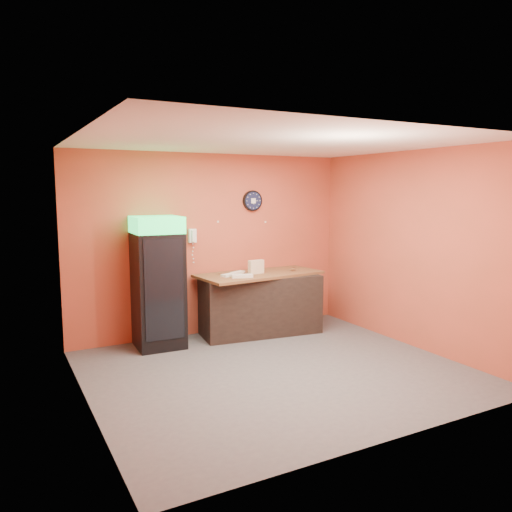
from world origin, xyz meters
TOP-DOWN VIEW (x-y plane):
  - floor at (0.00, 0.00)m, footprint 4.50×4.50m
  - back_wall at (0.00, 2.00)m, footprint 4.50×0.02m
  - left_wall at (-2.25, 0.00)m, footprint 0.02×4.00m
  - right_wall at (2.25, 0.00)m, footprint 0.02×4.00m
  - ceiling at (0.00, 0.00)m, footprint 4.50×4.00m
  - beverage_cooler at (-0.99, 1.61)m, footprint 0.68×0.70m
  - prep_counter at (0.62, 1.59)m, footprint 1.92×1.03m
  - wall_clock at (0.70, 1.97)m, footprint 0.33×0.06m
  - wall_phone at (-0.35, 1.95)m, footprint 0.11×0.10m
  - butcher_paper at (0.62, 1.59)m, footprint 2.01×1.07m
  - sub_roll_stack at (0.54, 1.55)m, footprint 0.25×0.11m
  - wrapped_sandwich_left at (0.07, 1.54)m, footprint 0.28×0.20m
  - wrapped_sandwich_mid at (0.19, 1.34)m, footprint 0.33×0.21m
  - wrapped_sandwich_right at (0.28, 1.67)m, footprint 0.27×0.20m
  - kitchen_tool at (0.49, 1.67)m, footprint 0.05×0.05m

SIDE VIEW (x-z plane):
  - floor at x=0.00m, z-range 0.00..0.00m
  - prep_counter at x=0.62m, z-range 0.00..0.92m
  - beverage_cooler at x=-0.99m, z-range -0.02..1.85m
  - butcher_paper at x=0.62m, z-range 0.92..0.96m
  - wrapped_sandwich_right at x=0.28m, z-range 0.96..0.99m
  - wrapped_sandwich_left at x=0.07m, z-range 0.96..0.99m
  - wrapped_sandwich_mid at x=0.19m, z-range 0.96..1.00m
  - kitchen_tool at x=0.49m, z-range 0.96..1.01m
  - sub_roll_stack at x=0.54m, z-range 0.96..1.17m
  - back_wall at x=0.00m, z-range 0.00..2.80m
  - left_wall at x=-2.25m, z-range 0.00..2.80m
  - right_wall at x=2.25m, z-range 0.00..2.80m
  - wall_phone at x=-0.35m, z-range 1.45..1.66m
  - wall_clock at x=0.70m, z-range 1.90..2.24m
  - ceiling at x=0.00m, z-range 2.79..2.81m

